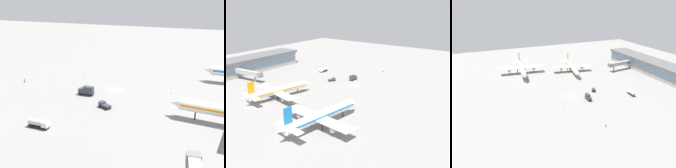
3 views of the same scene
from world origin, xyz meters
The scene contains 11 objects.
ground centered at (0.00, 0.00, 0.00)m, with size 288.00×288.00×0.00m, color gray.
terminal_building centered at (18.65, -77.94, 5.30)m, with size 82.28×17.06×10.39m.
airplane_at_gate centered at (53.64, 18.04, 4.79)m, with size 43.28×34.91×13.17m.
airplane_taxiing centered at (41.71, -20.33, 4.35)m, with size 39.10×31.73×11.96m.
pushback_tractor centered at (0.77, -16.89, 0.97)m, with size 4.74×3.93×1.90m.
catering_truck centered at (-8.62, -7.59, 1.70)m, with size 5.74×2.60×3.30m.
fuel_truck centered at (-13.44, -35.54, 1.39)m, with size 6.46×2.70×2.50m.
ground_crew_worker centered at (-37.35, -1.18, 0.85)m, with size 0.52×0.52×1.67m.
jet_bridge centered at (31.15, -59.20, 5.14)m, with size 5.32×23.37×6.74m.
safety_cone_near_gate centered at (20.99, 1.56, 0.30)m, with size 0.44×0.44×0.60m, color #EA590C.
safety_cone_mid_apron centered at (-16.63, 11.56, 0.30)m, with size 0.44×0.44×0.60m, color #EA590C.
Camera 2 is at (130.28, 83.08, 49.71)m, focal length 43.99 mm.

